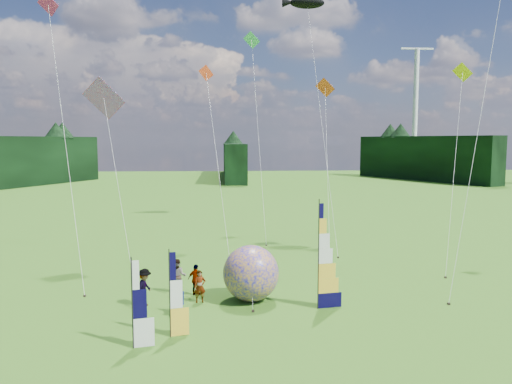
{
  "coord_description": "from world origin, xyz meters",
  "views": [
    {
      "loc": [
        -2.57,
        -18.65,
        7.85
      ],
      "look_at": [
        -1.0,
        4.0,
        5.5
      ],
      "focal_mm": 35.0,
      "sensor_mm": 36.0,
      "label": 1
    }
  ],
  "objects": [
    {
      "name": "small_kite_orange",
      "position": [
        5.23,
        17.68,
        6.7
      ],
      "size": [
        6.81,
        11.16,
        13.39
      ],
      "primitive_type": null,
      "rotation": [
        0.0,
        0.0,
        -0.31
      ],
      "color": "#FF5418",
      "rests_on": "ground"
    },
    {
      "name": "small_kite_yellow",
      "position": [
        12.08,
        11.75,
        6.8
      ],
      "size": [
        8.84,
        10.46,
        13.6
      ],
      "primitive_type": null,
      "rotation": [
        0.0,
        0.0,
        -0.38
      ],
      "color": "#FFF704",
      "rests_on": "ground"
    },
    {
      "name": "treeline_ring",
      "position": [
        0.0,
        0.0,
        4.0
      ],
      "size": [
        210.0,
        210.0,
        8.0
      ],
      "primitive_type": null,
      "color": "black",
      "rests_on": "ground"
    },
    {
      "name": "bol_inflatable",
      "position": [
        -1.17,
        5.17,
        1.38
      ],
      "size": [
        2.82,
        2.82,
        2.75
      ],
      "primitive_type": "sphere",
      "rotation": [
        0.0,
        0.0,
        -0.02
      ],
      "color": "#1E1AA8",
      "rests_on": "ground"
    },
    {
      "name": "kite_rainbow_delta",
      "position": [
        -8.95,
        12.32,
        6.44
      ],
      "size": [
        7.71,
        10.11,
        12.88
      ],
      "primitive_type": null,
      "rotation": [
        0.0,
        0.0,
        -0.07
      ],
      "color": "red",
      "rests_on": "ground"
    },
    {
      "name": "ground",
      "position": [
        0.0,
        0.0,
        0.0
      ],
      "size": [
        220.0,
        220.0,
        0.0
      ],
      "primitive_type": "plane",
      "color": "#477424",
      "rests_on": "ground"
    },
    {
      "name": "spectator_d",
      "position": [
        -3.9,
        6.22,
        0.8
      ],
      "size": [
        1.01,
        0.77,
        1.6
      ],
      "primitive_type": "imported",
      "rotation": [
        0.0,
        0.0,
        2.67
      ],
      "color": "#66594C",
      "rests_on": "ground"
    },
    {
      "name": "spectator_c",
      "position": [
        -6.25,
        4.68,
        0.91
      ],
      "size": [
        0.68,
        1.24,
        1.82
      ],
      "primitive_type": "imported",
      "rotation": [
        0.0,
        0.0,
        1.35
      ],
      "color": "#66594C",
      "rests_on": "ground"
    },
    {
      "name": "side_banner_left",
      "position": [
        -4.66,
        0.85,
        1.73
      ],
      "size": [
        0.96,
        0.33,
        3.46
      ],
      "primitive_type": null,
      "rotation": [
        0.0,
        0.0,
        0.24
      ],
      "color": "yellow",
      "rests_on": "ground"
    },
    {
      "name": "small_kite_pink",
      "position": [
        -11.17,
        9.62,
        8.56
      ],
      "size": [
        7.95,
        10.11,
        17.13
      ],
      "primitive_type": null,
      "rotation": [
        0.0,
        0.0,
        -0.29
      ],
      "color": "#D42E69",
      "rests_on": "ground"
    },
    {
      "name": "kite_parafoil",
      "position": [
        10.97,
        6.93,
        9.45
      ],
      "size": [
        9.64,
        10.24,
        18.89
      ],
      "primitive_type": null,
      "rotation": [
        0.0,
        0.0,
        0.08
      ],
      "color": "red",
      "rests_on": "ground"
    },
    {
      "name": "spectator_b",
      "position": [
        -4.84,
        6.58,
        0.9
      ],
      "size": [
        0.89,
        0.46,
        1.8
      ],
      "primitive_type": "imported",
      "rotation": [
        0.0,
        0.0,
        -0.04
      ],
      "color": "#66594C",
      "rests_on": "ground"
    },
    {
      "name": "spectator_a",
      "position": [
        -3.66,
        5.09,
        0.79
      ],
      "size": [
        0.63,
        0.48,
        1.58
      ],
      "primitive_type": "imported",
      "rotation": [
        0.0,
        0.0,
        0.18
      ],
      "color": "#66594C",
      "rests_on": "ground"
    },
    {
      "name": "camp_chair",
      "position": [
        -4.64,
        3.4,
        0.51
      ],
      "size": [
        0.67,
        0.67,
        1.02
      ],
      "primitive_type": null,
      "rotation": [
        0.0,
        0.0,
        -0.16
      ],
      "color": "navy",
      "rests_on": "ground"
    },
    {
      "name": "small_kite_red",
      "position": [
        -2.88,
        16.55,
        7.05
      ],
      "size": [
        7.77,
        11.43,
        14.1
      ],
      "primitive_type": null,
      "rotation": [
        0.0,
        0.0,
        0.41
      ],
      "color": "#E1411D",
      "rests_on": "ground"
    },
    {
      "name": "feather_banner_main",
      "position": [
        1.89,
        3.77,
        2.49
      ],
      "size": [
        1.34,
        0.33,
        4.98
      ],
      "primitive_type": null,
      "rotation": [
        0.0,
        0.0,
        0.17
      ],
      "color": "#080432",
      "rests_on": "ground"
    },
    {
      "name": "kite_whale",
      "position": [
        5.12,
        19.93,
        10.78
      ],
      "size": [
        4.71,
        16.08,
        21.57
      ],
      "primitive_type": null,
      "rotation": [
        0.0,
        0.0,
        0.08
      ],
      "color": "black",
      "rests_on": "ground"
    },
    {
      "name": "side_banner_far",
      "position": [
        -5.96,
        -0.17,
        1.7
      ],
      "size": [
        1.0,
        0.31,
        3.4
      ],
      "primitive_type": null,
      "rotation": [
        0.0,
        0.0,
        0.21
      ],
      "color": "white",
      "rests_on": "ground"
    },
    {
      "name": "small_kite_green",
      "position": [
        0.53,
        23.42,
        9.24
      ],
      "size": [
        4.2,
        13.94,
        18.48
      ],
      "primitive_type": null,
      "rotation": [
        0.0,
        0.0,
        -0.09
      ],
      "color": "#3ECA5E",
      "rests_on": "ground"
    },
    {
      "name": "turbine_right",
      "position": [
        45.0,
        102.0,
        15.0
      ],
      "size": [
        8.0,
        1.2,
        30.0
      ],
      "primitive_type": null,
      "color": "silver",
      "rests_on": "ground"
    }
  ]
}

